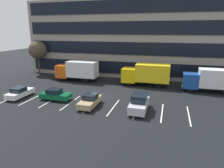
{
  "coord_description": "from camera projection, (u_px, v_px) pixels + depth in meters",
  "views": [
    {
      "loc": [
        8.82,
        -25.19,
        8.86
      ],
      "look_at": [
        1.14,
        1.36,
        1.4
      ],
      "focal_mm": 32.26,
      "sensor_mm": 36.0,
      "label": 1
    }
  ],
  "objects": [
    {
      "name": "sedan_tan",
      "position": [
        90.0,
        101.0,
        23.97
      ],
      "size": [
        1.71,
        4.09,
        1.46
      ],
      "color": "tan",
      "rests_on": "ground_plane"
    },
    {
      "name": "bare_tree",
      "position": [
        38.0,
        50.0,
        40.57
      ],
      "size": [
        3.58,
        3.58,
        6.72
      ],
      "color": "#473323",
      "rests_on": "ground_plane"
    },
    {
      "name": "sedan_white",
      "position": [
        20.0,
        93.0,
        27.09
      ],
      "size": [
        1.68,
        4.02,
        1.44
      ],
      "color": "white",
      "rests_on": "ground_plane"
    },
    {
      "name": "box_truck_blue",
      "position": [
        210.0,
        79.0,
        29.14
      ],
      "size": [
        7.41,
        2.45,
        3.44
      ],
      "color": "#194799",
      "rests_on": "ground_plane"
    },
    {
      "name": "lot_markings",
      "position": [
        91.0,
        105.0,
        24.54
      ],
      "size": [
        22.54,
        5.4,
        0.01
      ],
      "color": "silver",
      "rests_on": "ground_plane"
    },
    {
      "name": "office_building",
      "position": [
        129.0,
        38.0,
        42.81
      ],
      "size": [
        38.49,
        13.99,
        14.4
      ],
      "color": "gray",
      "rests_on": "ground_plane"
    },
    {
      "name": "suv_silver",
      "position": [
        139.0,
        103.0,
        22.5
      ],
      "size": [
        1.82,
        4.29,
        1.94
      ],
      "color": "silver",
      "rests_on": "ground_plane"
    },
    {
      "name": "box_truck_yellow_all",
      "position": [
        146.0,
        74.0,
        32.46
      ],
      "size": [
        7.72,
        2.56,
        3.58
      ],
      "color": "yellow",
      "rests_on": "ground_plane"
    },
    {
      "name": "box_truck_orange",
      "position": [
        77.0,
        70.0,
        35.69
      ],
      "size": [
        7.61,
        2.52,
        3.53
      ],
      "color": "#D85914",
      "rests_on": "ground_plane"
    },
    {
      "name": "sedan_forest",
      "position": [
        55.0,
        95.0,
        26.22
      ],
      "size": [
        4.01,
        1.68,
        1.44
      ],
      "color": "#0C5933",
      "rests_on": "ground_plane"
    },
    {
      "name": "ground_plane",
      "position": [
        101.0,
        96.0,
        28.04
      ],
      "size": [
        120.0,
        120.0,
        0.0
      ],
      "primitive_type": "plane",
      "color": "black"
    }
  ]
}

